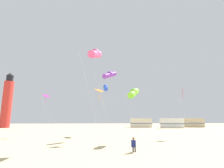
{
  "coord_description": "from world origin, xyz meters",
  "views": [
    {
      "loc": [
        -0.77,
        -6.32,
        2.53
      ],
      "look_at": [
        0.56,
        12.68,
        6.3
      ],
      "focal_mm": 28.5,
      "sensor_mm": 36.0,
      "label": 1
    }
  ],
  "objects": [
    {
      "name": "kite_diamond_scarlet",
      "position": [
        10.9,
        17.75,
        6.44
      ],
      "size": [
        1.94,
        1.94,
        6.88
      ],
      "color": "silver",
      "rests_on": "ground"
    },
    {
      "name": "kite_flyer_standing",
      "position": [
        1.91,
        7.9,
        0.61
      ],
      "size": [
        0.44,
        0.56,
        1.16
      ],
      "rotation": [
        0.0,
        0.0,
        2.85
      ],
      "color": "navy",
      "rests_on": "ground"
    },
    {
      "name": "kite_tube_blue",
      "position": [
        0.2,
        23.25,
        7.79
      ],
      "size": [
        2.36,
        2.5,
        8.49
      ],
      "color": "silver",
      "rests_on": "ground"
    },
    {
      "name": "kite_tube_lime",
      "position": [
        3.01,
        13.14,
        5.42
      ],
      "size": [
        2.06,
        2.54,
        6.12
      ],
      "color": "silver",
      "rests_on": "ground"
    },
    {
      "name": "rv_van_cream",
      "position": [
        12.22,
        49.46,
        1.39
      ],
      "size": [
        6.48,
        2.47,
        2.8
      ],
      "rotation": [
        0.0,
        0.0,
        0.02
      ],
      "color": "beige",
      "rests_on": "ground"
    },
    {
      "name": "rv_van_tan",
      "position": [
        29.16,
        49.8,
        1.39
      ],
      "size": [
        6.6,
        2.83,
        2.8
      ],
      "rotation": [
        0.0,
        0.0,
        -0.08
      ],
      "color": "#C6B28C",
      "rests_on": "ground"
    },
    {
      "name": "kite_tube_rainbow",
      "position": [
        -1.25,
        9.6,
        8.57
      ],
      "size": [
        2.26,
        2.75,
        9.27
      ],
      "color": "silver",
      "rests_on": "ground"
    },
    {
      "name": "kite_tube_violet",
      "position": [
        0.56,
        17.49,
        8.57
      ],
      "size": [
        3.13,
        3.19,
        9.27
      ],
      "color": "silver",
      "rests_on": "ground"
    },
    {
      "name": "rv_van_white",
      "position": [
        20.39,
        45.55,
        1.39
      ],
      "size": [
        6.62,
        2.89,
        2.8
      ],
      "rotation": [
        0.0,
        0.0,
        -0.09
      ],
      "color": "white",
      "rests_on": "ground"
    },
    {
      "name": "kite_diamond_magenta",
      "position": [
        -8.95,
        21.32,
        5.84
      ],
      "size": [
        2.33,
        2.33,
        6.25
      ],
      "color": "silver",
      "rests_on": "ground"
    },
    {
      "name": "kite_diamond_orange",
      "position": [
        -0.84,
        13.76,
        5.56
      ],
      "size": [
        1.53,
        1.53,
        5.95
      ],
      "color": "silver",
      "rests_on": "ground"
    },
    {
      "name": "lighthouse_distant",
      "position": [
        -28.82,
        49.73,
        7.84
      ],
      "size": [
        2.8,
        2.8,
        16.8
      ],
      "color": "red",
      "rests_on": "ground"
    }
  ]
}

